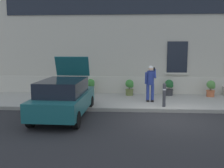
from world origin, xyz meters
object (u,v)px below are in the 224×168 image
object	(u,v)px
planter_cream	(91,86)
planter_charcoal	(169,87)
person_on_phone	(150,81)
hatchback_car_teal	(64,97)
bollard_near_person	(164,94)
planter_olive	(130,87)
planter_terracotta	(211,88)

from	to	relation	value
planter_cream	planter_charcoal	bearing A→B (deg)	-0.95
person_on_phone	planter_cream	distance (m)	3.67
person_on_phone	planter_charcoal	xyz separation A→B (m)	(1.17, 1.79, -0.54)
person_on_phone	hatchback_car_teal	bearing A→B (deg)	-129.94
planter_cream	person_on_phone	bearing A→B (deg)	-30.91
bollard_near_person	hatchback_car_teal	bearing A→B (deg)	-160.65
person_on_phone	bollard_near_person	bearing A→B (deg)	-45.24
hatchback_car_teal	planter_charcoal	bearing A→B (deg)	41.63
bollard_near_person	planter_charcoal	size ratio (longest dim) A/B	1.22
person_on_phone	planter_olive	xyz separation A→B (m)	(-0.97, 1.67, -0.54)
hatchback_car_teal	planter_terracotta	world-z (taller)	hatchback_car_teal
hatchback_car_teal	person_on_phone	distance (m)	4.29
bollard_near_person	planter_olive	xyz separation A→B (m)	(-1.50, 2.63, -0.11)
person_on_phone	planter_cream	size ratio (longest dim) A/B	2.02
planter_cream	planter_terracotta	distance (m)	6.42
bollard_near_person	planter_olive	bearing A→B (deg)	119.72
hatchback_car_teal	planter_terracotta	distance (m)	7.92
person_on_phone	planter_charcoal	world-z (taller)	person_on_phone
planter_charcoal	planter_terracotta	xyz separation A→B (m)	(2.14, -0.21, 0.00)
planter_terracotta	planter_charcoal	bearing A→B (deg)	174.32
hatchback_car_teal	planter_cream	bearing A→B (deg)	84.20
planter_charcoal	planter_terracotta	distance (m)	2.15
bollard_near_person	planter_charcoal	distance (m)	2.83
person_on_phone	planter_cream	bearing A→B (deg)	165.12
hatchback_car_teal	planter_cream	xyz separation A→B (m)	(0.43, 4.25, -0.19)
person_on_phone	planter_terracotta	world-z (taller)	person_on_phone
planter_olive	bollard_near_person	bearing A→B (deg)	-60.28
planter_olive	planter_terracotta	size ratio (longest dim) A/B	1.00
planter_olive	planter_charcoal	size ratio (longest dim) A/B	1.00
person_on_phone	planter_charcoal	bearing A→B (deg)	73.00
bollard_near_person	planter_cream	distance (m)	4.61
bollard_near_person	planter_terracotta	distance (m)	3.76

